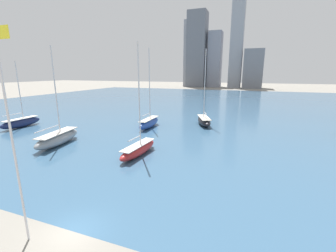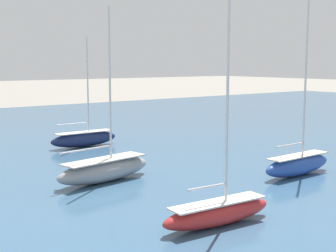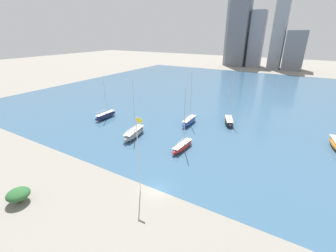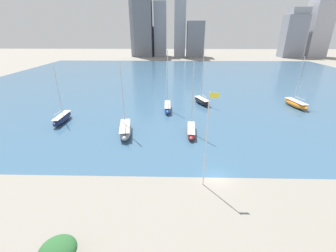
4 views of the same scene
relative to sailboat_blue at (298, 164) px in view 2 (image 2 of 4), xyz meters
name	(u,v)px [view 2 (image 2 of 4)]	position (x,y,z in m)	size (l,w,h in m)	color
sailboat_blue	(298,164)	(0.00, 0.00, 0.00)	(2.12, 8.83, 15.98)	#284CA8
sailboat_red	(218,211)	(5.47, -15.06, -0.15)	(2.38, 8.50, 15.02)	#B72828
sailboat_navy	(84,138)	(-25.28, -9.08, -0.04)	(1.89, 8.76, 13.45)	#19234C
sailboat_gray	(105,169)	(-8.68, -15.41, 0.01)	(4.09, 9.96, 15.13)	gray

